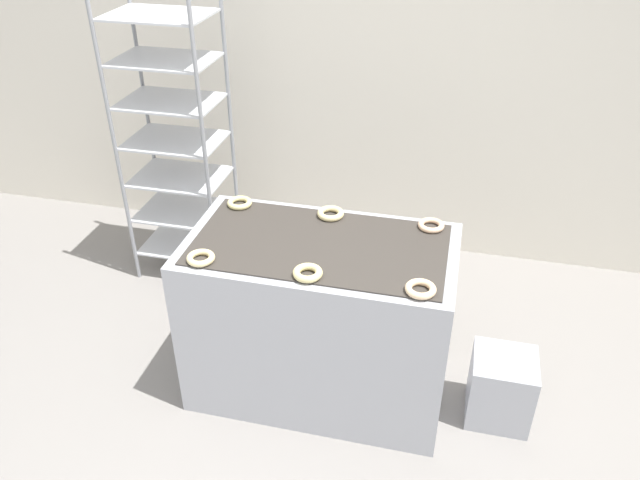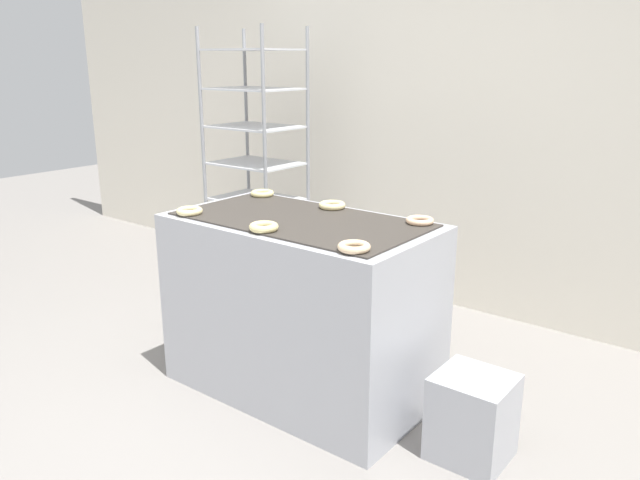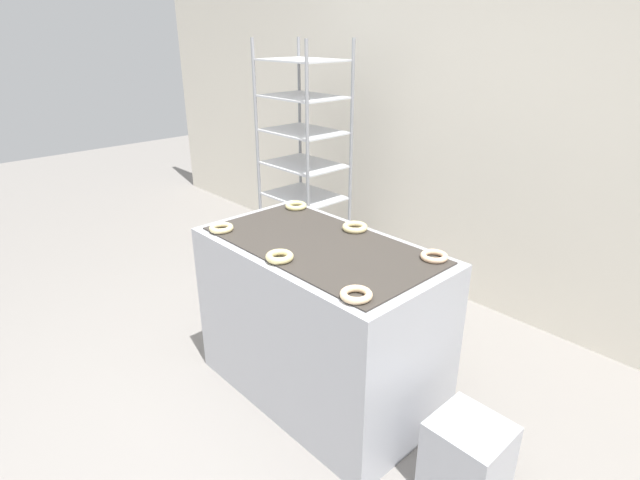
{
  "view_description": "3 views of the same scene",
  "coord_description": "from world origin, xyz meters",
  "px_view_note": "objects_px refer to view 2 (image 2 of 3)",
  "views": [
    {
      "loc": [
        0.57,
        -1.77,
        2.45
      ],
      "look_at": [
        0.0,
        0.6,
        0.91
      ],
      "focal_mm": 35.0,
      "sensor_mm": 36.0,
      "label": 1
    },
    {
      "loc": [
        1.82,
        -1.59,
        1.62
      ],
      "look_at": [
        0.0,
        0.75,
        0.75
      ],
      "focal_mm": 35.0,
      "sensor_mm": 36.0,
      "label": 2
    },
    {
      "loc": [
        1.65,
        -0.94,
        1.87
      ],
      "look_at": [
        0.0,
        0.6,
        0.91
      ],
      "focal_mm": 28.0,
      "sensor_mm": 36.0,
      "label": 3
    }
  ],
  "objects_px": {
    "donut_near_right": "(354,247)",
    "donut_far_left": "(262,193)",
    "fryer_machine": "(301,306)",
    "baking_rack_cart": "(256,164)",
    "glaze_bin": "(472,417)",
    "donut_near_center": "(264,227)",
    "donut_far_center": "(332,205)",
    "donut_far_right": "(420,220)",
    "donut_near_left": "(189,211)"
  },
  "relations": [
    {
      "from": "baking_rack_cart",
      "to": "donut_near_right",
      "type": "relative_size",
      "value": 13.85
    },
    {
      "from": "donut_far_left",
      "to": "fryer_machine",
      "type": "bearing_deg",
      "value": -28.09
    },
    {
      "from": "donut_near_center",
      "to": "donut_far_center",
      "type": "bearing_deg",
      "value": 91.86
    },
    {
      "from": "fryer_machine",
      "to": "donut_far_center",
      "type": "relative_size",
      "value": 9.47
    },
    {
      "from": "fryer_machine",
      "to": "baking_rack_cart",
      "type": "distance_m",
      "value": 1.51
    },
    {
      "from": "glaze_bin",
      "to": "donut_far_left",
      "type": "xyz_separation_m",
      "value": [
        -1.41,
        0.27,
        0.72
      ]
    },
    {
      "from": "donut_near_right",
      "to": "fryer_machine",
      "type": "bearing_deg",
      "value": 151.78
    },
    {
      "from": "donut_near_center",
      "to": "donut_near_right",
      "type": "height_order",
      "value": "donut_near_center"
    },
    {
      "from": "fryer_machine",
      "to": "glaze_bin",
      "type": "height_order",
      "value": "fryer_machine"
    },
    {
      "from": "fryer_machine",
      "to": "donut_far_center",
      "type": "bearing_deg",
      "value": 91.85
    },
    {
      "from": "donut_far_left",
      "to": "donut_far_center",
      "type": "xyz_separation_m",
      "value": [
        0.48,
        0.0,
        0.0
      ]
    },
    {
      "from": "donut_near_right",
      "to": "donut_far_right",
      "type": "distance_m",
      "value": 0.53
    },
    {
      "from": "donut_far_center",
      "to": "donut_near_center",
      "type": "bearing_deg",
      "value": -88.14
    },
    {
      "from": "donut_near_center",
      "to": "donut_near_right",
      "type": "distance_m",
      "value": 0.48
    },
    {
      "from": "donut_far_right",
      "to": "donut_near_right",
      "type": "bearing_deg",
      "value": -89.78
    },
    {
      "from": "fryer_machine",
      "to": "donut_far_right",
      "type": "xyz_separation_m",
      "value": [
        0.49,
        0.26,
        0.46
      ]
    },
    {
      "from": "donut_near_left",
      "to": "donut_near_right",
      "type": "relative_size",
      "value": 0.97
    },
    {
      "from": "fryer_machine",
      "to": "donut_near_left",
      "type": "bearing_deg",
      "value": -151.71
    },
    {
      "from": "donut_near_left",
      "to": "donut_near_right",
      "type": "xyz_separation_m",
      "value": [
        0.97,
        -0.0,
        0.0
      ]
    },
    {
      "from": "glaze_bin",
      "to": "donut_near_left",
      "type": "bearing_deg",
      "value": -169.76
    },
    {
      "from": "glaze_bin",
      "to": "donut_far_right",
      "type": "height_order",
      "value": "donut_far_right"
    },
    {
      "from": "glaze_bin",
      "to": "donut_near_left",
      "type": "xyz_separation_m",
      "value": [
        -1.4,
        -0.25,
        0.72
      ]
    },
    {
      "from": "baking_rack_cart",
      "to": "donut_near_left",
      "type": "bearing_deg",
      "value": -60.65
    },
    {
      "from": "donut_near_left",
      "to": "donut_near_right",
      "type": "distance_m",
      "value": 0.97
    },
    {
      "from": "donut_near_center",
      "to": "donut_far_center",
      "type": "distance_m",
      "value": 0.52
    },
    {
      "from": "donut_near_right",
      "to": "donut_far_left",
      "type": "xyz_separation_m",
      "value": [
        -0.98,
        0.52,
        -0.0
      ]
    },
    {
      "from": "baking_rack_cart",
      "to": "donut_far_center",
      "type": "height_order",
      "value": "baking_rack_cart"
    },
    {
      "from": "donut_near_center",
      "to": "donut_far_center",
      "type": "relative_size",
      "value": 0.96
    },
    {
      "from": "donut_near_right",
      "to": "donut_far_right",
      "type": "relative_size",
      "value": 1.03
    },
    {
      "from": "donut_near_right",
      "to": "donut_far_center",
      "type": "height_order",
      "value": "donut_far_center"
    },
    {
      "from": "donut_far_center",
      "to": "fryer_machine",
      "type": "bearing_deg",
      "value": -88.15
    },
    {
      "from": "donut_far_center",
      "to": "donut_far_right",
      "type": "xyz_separation_m",
      "value": [
        0.5,
        0.0,
        -0.0
      ]
    },
    {
      "from": "donut_near_right",
      "to": "donut_far_left",
      "type": "height_order",
      "value": "donut_near_right"
    },
    {
      "from": "baking_rack_cart",
      "to": "donut_far_right",
      "type": "relative_size",
      "value": 14.26
    },
    {
      "from": "donut_far_left",
      "to": "donut_far_center",
      "type": "relative_size",
      "value": 0.95
    },
    {
      "from": "glaze_bin",
      "to": "donut_far_left",
      "type": "relative_size",
      "value": 2.91
    },
    {
      "from": "donut_near_right",
      "to": "donut_far_left",
      "type": "bearing_deg",
      "value": 151.84
    },
    {
      "from": "fryer_machine",
      "to": "glaze_bin",
      "type": "xyz_separation_m",
      "value": [
        0.92,
        -0.01,
        -0.26
      ]
    },
    {
      "from": "baking_rack_cart",
      "to": "donut_far_left",
      "type": "distance_m",
      "value": 0.89
    },
    {
      "from": "glaze_bin",
      "to": "donut_near_center",
      "type": "height_order",
      "value": "donut_near_center"
    },
    {
      "from": "fryer_machine",
      "to": "donut_far_left",
      "type": "distance_m",
      "value": 0.72
    },
    {
      "from": "baking_rack_cart",
      "to": "donut_near_left",
      "type": "relative_size",
      "value": 14.28
    },
    {
      "from": "baking_rack_cart",
      "to": "donut_near_center",
      "type": "distance_m",
      "value": 1.61
    },
    {
      "from": "donut_near_center",
      "to": "donut_far_left",
      "type": "xyz_separation_m",
      "value": [
        -0.5,
        0.52,
        -0.0
      ]
    },
    {
      "from": "donut_near_center",
      "to": "glaze_bin",
      "type": "bearing_deg",
      "value": 15.69
    },
    {
      "from": "donut_near_left",
      "to": "donut_far_left",
      "type": "height_order",
      "value": "same"
    },
    {
      "from": "donut_far_center",
      "to": "donut_far_right",
      "type": "height_order",
      "value": "donut_far_center"
    },
    {
      "from": "fryer_machine",
      "to": "donut_near_center",
      "type": "distance_m",
      "value": 0.53
    },
    {
      "from": "baking_rack_cart",
      "to": "donut_far_center",
      "type": "distance_m",
      "value": 1.28
    },
    {
      "from": "baking_rack_cart",
      "to": "donut_far_right",
      "type": "xyz_separation_m",
      "value": [
        1.61,
        -0.62,
        -0.02
      ]
    }
  ]
}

